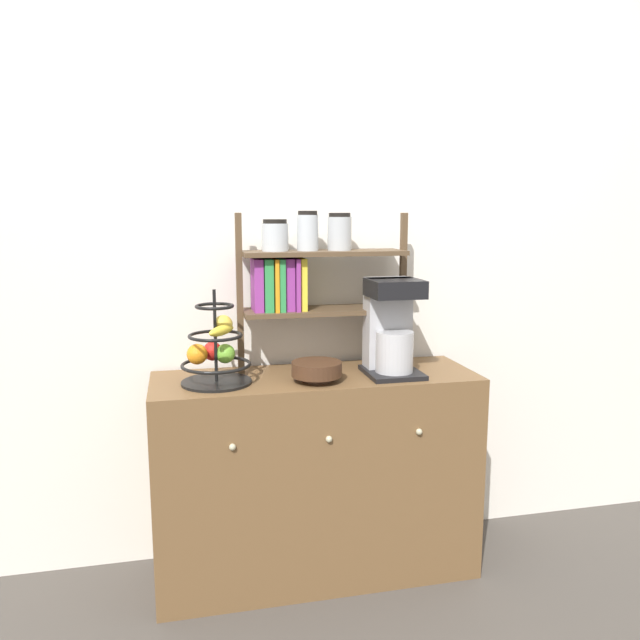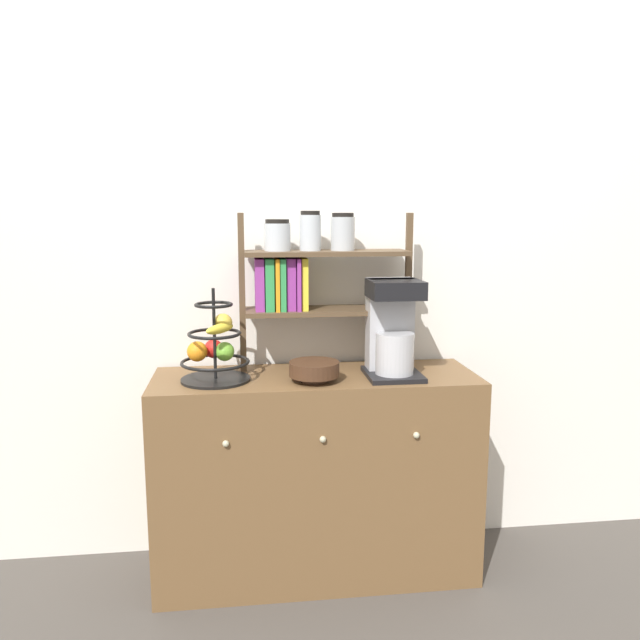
% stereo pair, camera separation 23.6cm
% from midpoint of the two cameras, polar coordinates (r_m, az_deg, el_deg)
% --- Properties ---
extents(ground_plane, '(12.00, 12.00, 0.00)m').
position_cam_midpoint_polar(ground_plane, '(2.55, -2.15, -24.26)').
color(ground_plane, '#47423D').
extents(wall_back, '(7.00, 0.05, 2.60)m').
position_cam_midpoint_polar(wall_back, '(2.58, -4.28, 6.85)').
color(wall_back, silver).
rests_on(wall_back, ground_plane).
extents(sideboard, '(1.25, 0.44, 0.81)m').
position_cam_midpoint_polar(sideboard, '(2.54, -3.12, -14.02)').
color(sideboard, brown).
rests_on(sideboard, ground_plane).
extents(coffee_maker, '(0.21, 0.24, 0.37)m').
position_cam_midpoint_polar(coffee_maker, '(2.40, 3.72, -0.65)').
color(coffee_maker, black).
rests_on(coffee_maker, sideboard).
extents(fruit_stand, '(0.26, 0.26, 0.35)m').
position_cam_midpoint_polar(fruit_stand, '(2.33, -12.44, -2.88)').
color(fruit_stand, black).
rests_on(fruit_stand, sideboard).
extents(wooden_bowl, '(0.19, 0.19, 0.08)m').
position_cam_midpoint_polar(wooden_bowl, '(2.31, -3.25, -4.62)').
color(wooden_bowl, '#422819').
rests_on(wooden_bowl, sideboard).
extents(shelf_hutch, '(0.69, 0.20, 0.63)m').
position_cam_midpoint_polar(shelf_hutch, '(2.44, -4.34, 4.47)').
color(shelf_hutch, brown).
rests_on(shelf_hutch, sideboard).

